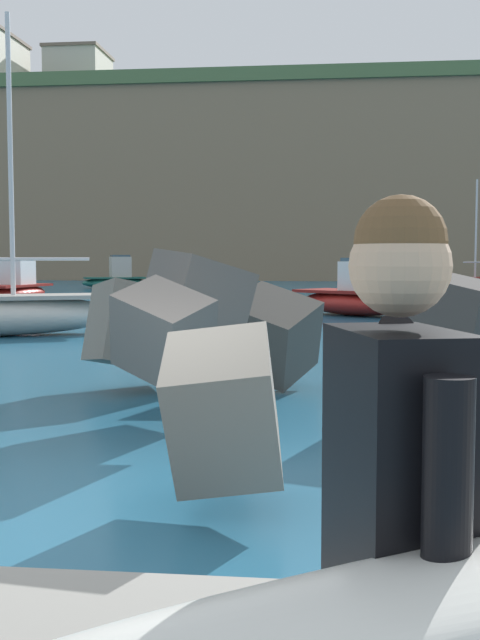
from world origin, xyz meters
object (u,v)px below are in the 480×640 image
Objects in this scene: boat_near_centre at (478,283)px; boat_near_left at (117,278)px; boat_mid_left at (358,297)px; station_building_central at (79,73)px; surfer_with_board at (431,568)px; boat_far_left at (15,288)px.

boat_near_left is at bearing 173.95° from boat_near_centre.
station_building_central is (-26.24, 52.47, 20.03)m from boat_mid_left.
station_building_central reaches higher than boat_near_centre.
boat_near_left is at bearing 105.91° from surfer_with_board.
boat_near_centre reaches higher than boat_far_left.
boat_near_left is 27.67m from boat_mid_left.
boat_near_centre reaches higher than boat_mid_left.
boat_mid_left is 1.02× the size of boat_far_left.
boat_near_centre is 26.66m from boat_far_left.
boat_near_left is 37.09m from station_building_central.
surfer_with_board is 25.32m from boat_mid_left.
surfer_with_board is 0.31× the size of station_building_central.
boat_near_centre is at bearing 79.54° from surfer_with_board.
boat_far_left is at bearing -148.09° from boat_near_centre.
station_building_central reaches higher than boat_near_left.
boat_near_centre is 50.49m from station_building_central.
boat_near_centre is at bearing 31.91° from boat_far_left.
boat_near_centre is (22.46, -2.38, -0.17)m from boat_near_left.
boat_far_left is (-0.18, -16.48, -0.05)m from boat_near_left.
boat_near_left reaches higher than surfer_with_board.
station_building_central reaches higher than boat_far_left.
boat_near_centre is 1.37× the size of boat_mid_left.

